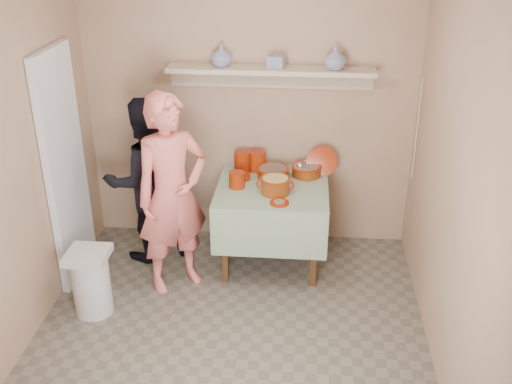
# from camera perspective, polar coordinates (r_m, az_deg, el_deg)

# --- Properties ---
(ground) EXTENTS (3.50, 3.50, 0.00)m
(ground) POSITION_cam_1_polar(r_m,az_deg,el_deg) (4.61, -2.76, -14.78)
(ground) COLOR #665F50
(ground) RESTS_ON ground
(tile_panel) EXTENTS (0.06, 0.70, 2.00)m
(tile_panel) POSITION_cam_1_polar(r_m,az_deg,el_deg) (5.23, -17.68, 2.12)
(tile_panel) COLOR silver
(tile_panel) RESTS_ON ground
(plate_stack_a) EXTENTS (0.15, 0.15, 0.20)m
(plate_stack_a) POSITION_cam_1_polar(r_m,az_deg,el_deg) (5.48, -1.33, 2.87)
(plate_stack_a) COLOR #801700
(plate_stack_a) RESTS_ON serving_table
(plate_stack_b) EXTENTS (0.16, 0.16, 0.19)m
(plate_stack_b) POSITION_cam_1_polar(r_m,az_deg,el_deg) (5.51, 0.11, 2.96)
(plate_stack_b) COLOR #801700
(plate_stack_b) RESTS_ON serving_table
(bowl_stack) EXTENTS (0.14, 0.14, 0.14)m
(bowl_stack) POSITION_cam_1_polar(r_m,az_deg,el_deg) (5.19, -1.82, 1.17)
(bowl_stack) COLOR #801700
(bowl_stack) RESTS_ON serving_table
(empty_bowl) EXTENTS (0.16, 0.16, 0.05)m
(empty_bowl) POSITION_cam_1_polar(r_m,az_deg,el_deg) (5.36, -1.36, 1.48)
(empty_bowl) COLOR #801700
(empty_bowl) RESTS_ON serving_table
(propped_lid) EXTENTS (0.28, 0.13, 0.27)m
(propped_lid) POSITION_cam_1_polar(r_m,az_deg,el_deg) (5.46, 6.26, 2.91)
(propped_lid) COLOR #801700
(propped_lid) RESTS_ON serving_table
(vase_right) EXTENTS (0.21, 0.21, 0.20)m
(vase_right) POSITION_cam_1_polar(r_m,az_deg,el_deg) (5.20, 7.57, 12.55)
(vase_right) COLOR navy
(vase_right) RESTS_ON wall_shelf
(vase_left) EXTENTS (0.26, 0.26, 0.19)m
(vase_left) POSITION_cam_1_polar(r_m,az_deg,el_deg) (5.27, -3.35, 12.85)
(vase_left) COLOR navy
(vase_left) RESTS_ON wall_shelf
(ceramic_box) EXTENTS (0.17, 0.14, 0.10)m
(ceramic_box) POSITION_cam_1_polar(r_m,az_deg,el_deg) (5.23, 1.94, 12.29)
(ceramic_box) COLOR navy
(ceramic_box) RESTS_ON wall_shelf
(person_cook) EXTENTS (0.74, 0.71, 1.71)m
(person_cook) POSITION_cam_1_polar(r_m,az_deg,el_deg) (4.91, -7.97, -0.27)
(person_cook) COLOR #E06961
(person_cook) RESTS_ON ground
(person_helper) EXTENTS (0.94, 0.88, 1.53)m
(person_helper) POSITION_cam_1_polar(r_m,az_deg,el_deg) (5.43, -10.45, 1.12)
(person_helper) COLOR black
(person_helper) RESTS_ON ground
(room_shell) EXTENTS (3.04, 3.54, 2.62)m
(room_shell) POSITION_cam_1_polar(r_m,az_deg,el_deg) (3.76, -3.28, 4.18)
(room_shell) COLOR tan
(room_shell) RESTS_ON ground
(serving_table) EXTENTS (0.97, 0.97, 0.76)m
(serving_table) POSITION_cam_1_polar(r_m,az_deg,el_deg) (5.30, 1.58, -0.55)
(serving_table) COLOR #4C2D16
(serving_table) RESTS_ON ground
(cazuela_meat_a) EXTENTS (0.30, 0.30, 0.10)m
(cazuela_meat_a) POSITION_cam_1_polar(r_m,az_deg,el_deg) (5.37, 1.62, 1.91)
(cazuela_meat_a) COLOR #5F260C
(cazuela_meat_a) RESTS_ON serving_table
(cazuela_meat_b) EXTENTS (0.28, 0.28, 0.10)m
(cazuela_meat_b) POSITION_cam_1_polar(r_m,az_deg,el_deg) (5.43, 4.83, 2.13)
(cazuela_meat_b) COLOR #5F260C
(cazuela_meat_b) RESTS_ON serving_table
(ladle) EXTENTS (0.08, 0.26, 0.19)m
(ladle) POSITION_cam_1_polar(r_m,az_deg,el_deg) (5.38, 4.23, 2.52)
(ladle) COLOR silver
(ladle) RESTS_ON cazuela_meat_b
(cazuela_rice) EXTENTS (0.33, 0.25, 0.14)m
(cazuela_rice) POSITION_cam_1_polar(r_m,az_deg,el_deg) (5.07, 1.84, 0.75)
(cazuela_rice) COLOR #5F260C
(cazuela_rice) RESTS_ON serving_table
(front_plate) EXTENTS (0.16, 0.16, 0.03)m
(front_plate) POSITION_cam_1_polar(r_m,az_deg,el_deg) (4.92, 2.24, -1.02)
(front_plate) COLOR #801700
(front_plate) RESTS_ON serving_table
(wall_shelf) EXTENTS (1.80, 0.25, 0.21)m
(wall_shelf) POSITION_cam_1_polar(r_m,az_deg,el_deg) (5.29, 1.42, 11.35)
(wall_shelf) COLOR #C2AC90
(wall_shelf) RESTS_ON room_shell
(trash_bin) EXTENTS (0.32, 0.32, 0.56)m
(trash_bin) POSITION_cam_1_polar(r_m,az_deg,el_deg) (4.98, -15.42, -8.24)
(trash_bin) COLOR silver
(trash_bin) RESTS_ON ground
(electrical_cord) EXTENTS (0.01, 0.05, 0.90)m
(electrical_cord) POSITION_cam_1_polar(r_m,az_deg,el_deg) (5.32, 15.09, 5.79)
(electrical_cord) COLOR silver
(electrical_cord) RESTS_ON wall_shelf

